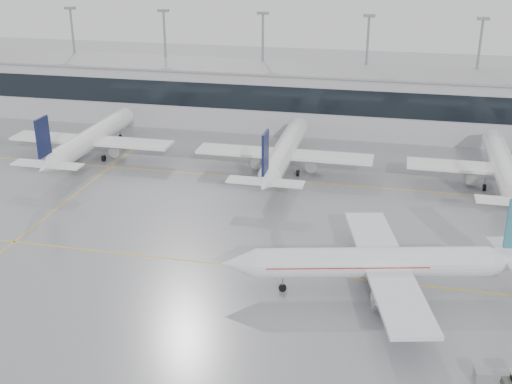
# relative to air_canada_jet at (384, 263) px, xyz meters

# --- Properties ---
(ground) EXTENTS (320.00, 320.00, 0.00)m
(ground) POSITION_rel_air_canada_jet_xyz_m (-17.81, 2.03, -3.53)
(ground) COLOR gray
(ground) RESTS_ON ground
(taxi_line_main) EXTENTS (120.00, 0.25, 0.01)m
(taxi_line_main) POSITION_rel_air_canada_jet_xyz_m (-17.81, 2.03, -3.52)
(taxi_line_main) COLOR gold
(taxi_line_main) RESTS_ON ground
(taxi_line_north) EXTENTS (120.00, 0.25, 0.01)m
(taxi_line_north) POSITION_rel_air_canada_jet_xyz_m (-17.81, 32.03, -3.52)
(taxi_line_north) COLOR gold
(taxi_line_north) RESTS_ON ground
(taxi_line_cross) EXTENTS (0.25, 60.00, 0.01)m
(taxi_line_cross) POSITION_rel_air_canada_jet_xyz_m (-47.81, 17.03, -3.52)
(taxi_line_cross) COLOR gold
(taxi_line_cross) RESTS_ON ground
(terminal) EXTENTS (180.00, 15.00, 12.00)m
(terminal) POSITION_rel_air_canada_jet_xyz_m (-17.81, 64.03, 2.47)
(terminal) COLOR #AAAAAE
(terminal) RESTS_ON ground
(terminal_glass) EXTENTS (180.00, 0.20, 5.00)m
(terminal_glass) POSITION_rel_air_canada_jet_xyz_m (-17.81, 56.48, 3.97)
(terminal_glass) COLOR black
(terminal_glass) RESTS_ON ground
(terminal_roof) EXTENTS (182.00, 16.00, 0.40)m
(terminal_roof) POSITION_rel_air_canada_jet_xyz_m (-17.81, 64.03, 8.67)
(terminal_roof) COLOR gray
(terminal_roof) RESTS_ON ground
(light_masts) EXTENTS (156.40, 1.00, 22.60)m
(light_masts) POSITION_rel_air_canada_jet_xyz_m (-17.81, 70.03, 9.82)
(light_masts) COLOR gray
(light_masts) RESTS_ON ground
(air_canada_jet) EXTENTS (35.45, 28.60, 11.15)m
(air_canada_jet) POSITION_rel_air_canada_jet_xyz_m (0.00, 0.00, 0.00)
(air_canada_jet) COLOR silver
(air_canada_jet) RESTS_ON ground
(parked_jet_b) EXTENTS (29.64, 36.96, 11.72)m
(parked_jet_b) POSITION_rel_air_canada_jet_xyz_m (-52.81, 35.72, 0.18)
(parked_jet_b) COLOR white
(parked_jet_b) RESTS_ON ground
(parked_jet_c) EXTENTS (29.64, 36.96, 11.72)m
(parked_jet_c) POSITION_rel_air_canada_jet_xyz_m (-17.81, 35.72, 0.18)
(parked_jet_c) COLOR white
(parked_jet_c) RESTS_ON ground
(parked_jet_d) EXTENTS (29.64, 36.96, 11.72)m
(parked_jet_d) POSITION_rel_air_canada_jet_xyz_m (17.19, 35.72, 0.18)
(parked_jet_d) COLOR white
(parked_jet_d) RESTS_ON ground
(gse_unit) EXTENTS (1.58, 1.49, 1.40)m
(gse_unit) POSITION_rel_air_canada_jet_xyz_m (9.44, -14.50, -2.83)
(gse_unit) COLOR gray
(gse_unit) RESTS_ON ground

